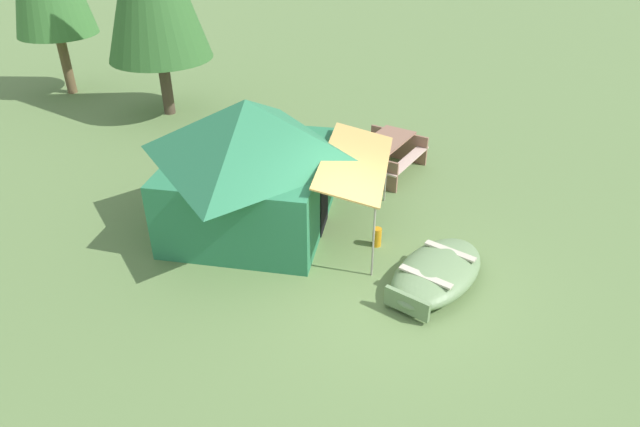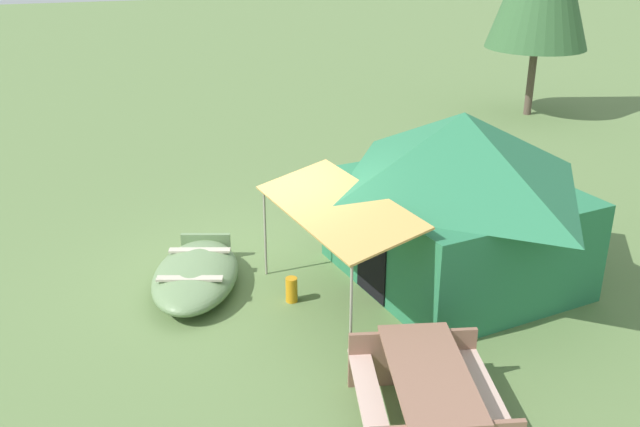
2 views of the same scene
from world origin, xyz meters
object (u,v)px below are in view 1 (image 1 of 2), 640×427
Objects in this scene: picnic_table at (384,152)px; canvas_cabin_tent at (250,162)px; cooler_box at (277,240)px; beached_rowboat at (437,272)px; fuel_can at (377,237)px.

canvas_cabin_tent is at bearing 149.39° from picnic_table.
canvas_cabin_tent is at bearing 50.27° from cooler_box.
beached_rowboat is 1.49m from fuel_can.
canvas_cabin_tent is 3.76m from picnic_table.
picnic_table is 3.98m from cooler_box.
beached_rowboat reaches higher than fuel_can.
picnic_table is at bearing -30.61° from canvas_cabin_tent.
canvas_cabin_tent is (0.72, 3.85, 1.11)m from beached_rowboat.
fuel_can is (0.72, -1.76, 0.02)m from cooler_box.
canvas_cabin_tent is 8.31× the size of cooler_box.
cooler_box is (0.05, 3.03, -0.07)m from beached_rowboat.
fuel_can is (-3.10, -0.71, -0.29)m from picnic_table.
fuel_can reaches higher than cooler_box.
picnic_table reaches higher than fuel_can.
picnic_table is 3.20m from fuel_can.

